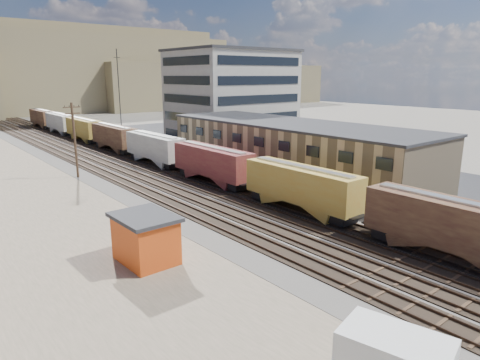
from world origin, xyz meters
TOP-DOWN VIEW (x-y plane):
  - ground at (0.00, 0.00)m, footprint 300.00×300.00m
  - ballast_bed at (0.00, 50.00)m, footprint 18.00×200.00m
  - asphalt_lot at (22.00, 35.00)m, footprint 26.00×120.00m
  - rail_tracks at (-0.55, 50.00)m, footprint 11.40×200.00m
  - freight_train at (3.80, 50.83)m, footprint 3.00×119.74m
  - warehouse at (14.98, 25.00)m, footprint 12.40×40.40m
  - office_tower at (27.95, 54.95)m, footprint 22.60×18.60m
  - utility_pole_north at (-8.50, 42.00)m, footprint 2.20×0.32m
  - radio_mast at (6.00, 60.00)m, footprint 1.20×0.16m
  - maintenance_shed at (-13.77, 11.89)m, footprint 3.91×5.01m
  - parked_car_white at (21.35, 9.91)m, footprint 1.81×5.16m
  - parked_car_blue at (23.20, 39.75)m, footprint 5.88×6.19m
  - parked_car_far at (30.49, 61.33)m, footprint 3.15×4.72m

SIDE VIEW (x-z plane):
  - ground at x=0.00m, z-range 0.00..0.00m
  - asphalt_lot at x=22.00m, z-range 0.00..0.04m
  - ballast_bed at x=0.00m, z-range 0.00..0.06m
  - rail_tracks at x=-0.55m, z-range -0.01..0.23m
  - parked_car_far at x=30.49m, z-range 0.00..1.49m
  - parked_car_blue at x=23.20m, z-range 0.00..1.63m
  - parked_car_white at x=21.35m, z-range 0.00..1.70m
  - maintenance_shed at x=-13.77m, z-range 0.04..3.65m
  - freight_train at x=3.80m, z-range 0.56..5.02m
  - warehouse at x=14.98m, z-range 0.03..7.28m
  - utility_pole_north at x=-8.50m, z-range 0.30..10.30m
  - radio_mast at x=6.00m, z-range 0.12..18.12m
  - office_tower at x=27.95m, z-range 0.04..18.49m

